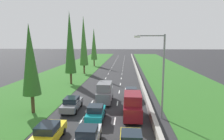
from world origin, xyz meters
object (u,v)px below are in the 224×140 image
maroon_van_right_lane (132,106)px  grey_sedan_left_lane (72,104)px  silver_hatchback_centre_lane (88,137)px  street_light_mast (160,71)px  teal_hatchback_centre_lane (96,113)px  grey_van_centre_lane (105,92)px  poplar_tree_third (70,43)px  yellow_sedan_left_lane (48,133)px  poplar_tree_second (30,60)px  poplar_tree_fourth (84,41)px  white_sedan_right_lane (131,93)px  poplar_tree_fifth (94,44)px

maroon_van_right_lane → grey_sedan_left_lane: (-7.22, 1.90, -0.59)m
silver_hatchback_centre_lane → street_light_mast: 10.09m
silver_hatchback_centre_lane → teal_hatchback_centre_lane: size_ratio=1.00×
grey_van_centre_lane → poplar_tree_third: poplar_tree_third is taller
yellow_sedan_left_lane → poplar_tree_second: 9.55m
poplar_tree_second → poplar_tree_fourth: size_ratio=0.71×
street_light_mast → grey_van_centre_lane: bearing=141.3°
grey_van_centre_lane → poplar_tree_third: size_ratio=0.35×
silver_hatchback_centre_lane → maroon_van_right_lane: bearing=59.6°
maroon_van_right_lane → white_sedan_right_lane: bearing=89.9°
silver_hatchback_centre_lane → grey_sedan_left_lane: silver_hatchback_centre_lane is taller
poplar_tree_fifth → street_light_mast: (14.35, -44.35, -2.09)m
grey_sedan_left_lane → poplar_tree_fifth: poplar_tree_fifth is taller
white_sedan_right_lane → grey_van_centre_lane: grey_van_centre_lane is taller
grey_van_centre_lane → grey_sedan_left_lane: 5.00m
poplar_tree_fourth → teal_hatchback_centre_lane: bearing=-75.6°
maroon_van_right_lane → grey_sedan_left_lane: 7.48m
grey_van_centre_lane → poplar_tree_third: bearing=125.0°
poplar_tree_second → poplar_tree_third: poplar_tree_third is taller
yellow_sedan_left_lane → poplar_tree_second: (-4.45, 6.51, 5.38)m
grey_van_centre_lane → yellow_sedan_left_lane: bearing=-107.3°
yellow_sedan_left_lane → street_light_mast: 12.34m
maroon_van_right_lane → poplar_tree_fourth: 31.98m
yellow_sedan_left_lane → poplar_tree_third: (-4.42, 22.33, 7.19)m
poplar_tree_fifth → street_light_mast: poplar_tree_fifth is taller
maroon_van_right_lane → poplar_tree_fifth: 46.34m
white_sedan_right_lane → street_light_mast: size_ratio=0.50×
teal_hatchback_centre_lane → poplar_tree_third: 20.40m
poplar_tree_fourth → street_light_mast: (14.37, -28.87, -3.08)m
yellow_sedan_left_lane → poplar_tree_second: bearing=124.3°
teal_hatchback_centre_lane → street_light_mast: street_light_mast is taller
poplar_tree_fifth → yellow_sedan_left_lane: bearing=-84.9°
poplar_tree_second → poplar_tree_third: bearing=89.9°
poplar_tree_second → poplar_tree_fifth: bearing=90.1°
teal_hatchback_centre_lane → street_light_mast: size_ratio=0.43×
silver_hatchback_centre_lane → poplar_tree_fifth: bearing=98.8°
maroon_van_right_lane → poplar_tree_second: (-11.48, 0.72, 4.79)m
white_sedan_right_lane → poplar_tree_second: size_ratio=0.44×
grey_van_centre_lane → grey_sedan_left_lane: grey_van_centre_lane is taller
yellow_sedan_left_lane → poplar_tree_fourth: 35.89m
maroon_van_right_lane → grey_van_centre_lane: same height
poplar_tree_fifth → poplar_tree_third: bearing=-89.9°
yellow_sedan_left_lane → poplar_tree_fourth: size_ratio=0.31×
yellow_sedan_left_lane → grey_van_centre_lane: 11.61m
poplar_tree_second → grey_sedan_left_lane: bearing=15.5°
silver_hatchback_centre_lane → white_sedan_right_lane: bearing=74.9°
maroon_van_right_lane → grey_van_centre_lane: bearing=124.2°
maroon_van_right_lane → poplar_tree_fourth: (-11.54, 29.01, 6.91)m
poplar_tree_fourth → poplar_tree_third: bearing=-89.6°
poplar_tree_third → white_sedan_right_lane: bearing=-38.7°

